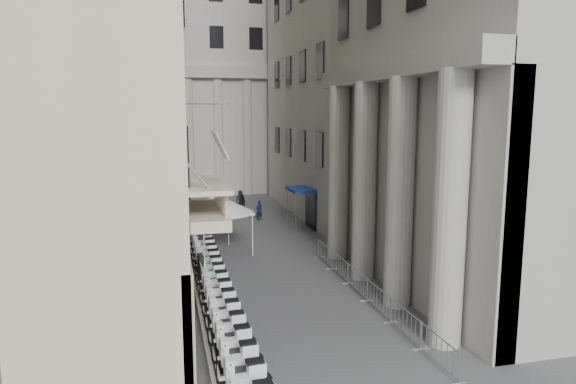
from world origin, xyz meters
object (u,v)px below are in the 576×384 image
at_px(pedestrian_a, 259,210).
at_px(pedestrian_b, 242,204).
at_px(street_lamp, 191,159).
at_px(info_kiosk, 201,270).
at_px(security_tent, 228,205).

distance_m(pedestrian_a, pedestrian_b, 3.21).
distance_m(street_lamp, info_kiosk, 10.67).
bearing_deg(security_tent, street_lamp, 113.69).
distance_m(security_tent, pedestrian_a, 10.60).
height_order(security_tent, street_lamp, street_lamp).
bearing_deg(street_lamp, security_tent, -52.46).
bearing_deg(street_lamp, info_kiosk, -77.33).
distance_m(street_lamp, pedestrian_b, 10.78).
xyz_separation_m(info_kiosk, pedestrian_a, (5.72, 15.05, -0.03)).
distance_m(info_kiosk, pedestrian_a, 16.10).
height_order(street_lamp, pedestrian_b, street_lamp).
relative_size(street_lamp, info_kiosk, 5.68).
distance_m(security_tent, pedestrian_b, 13.23).
relative_size(info_kiosk, pedestrian_a, 1.02).
xyz_separation_m(info_kiosk, pedestrian_b, (4.78, 18.12, 0.01)).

